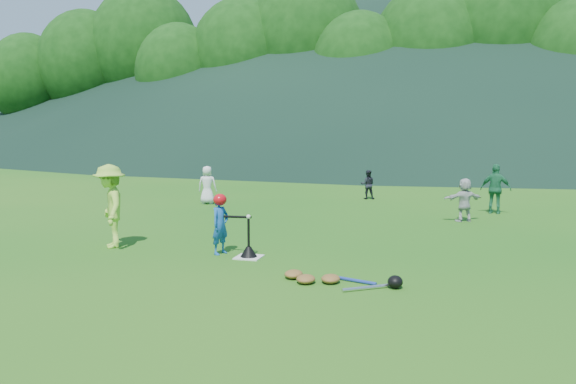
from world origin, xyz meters
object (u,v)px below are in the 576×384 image
object	(u,v)px
home_plate	(249,257)
fielder_c	(496,189)
fielder_a	(207,185)
fielder_b	(368,185)
batter_child	(220,225)
adult_coach	(110,206)
equipment_pile	(331,279)
batting_tee	(249,250)
fielder_d	(464,200)

from	to	relation	value
home_plate	fielder_c	size ratio (longest dim) A/B	0.34
fielder_a	fielder_b	xyz separation A→B (m)	(4.50, 2.51, -0.11)
batter_child	fielder_c	size ratio (longest dim) A/B	0.81
adult_coach	fielder_b	bearing A→B (deg)	119.21
fielder_c	fielder_a	bearing A→B (deg)	12.07
fielder_b	equipment_pile	world-z (taller)	fielder_b
batting_tee	batter_child	bearing A→B (deg)	167.33
fielder_b	batter_child	bearing A→B (deg)	69.84
batter_child	fielder_b	distance (m)	8.82
adult_coach	fielder_c	world-z (taller)	adult_coach
batter_child	fielder_d	world-z (taller)	batter_child
home_plate	batter_child	world-z (taller)	batter_child
adult_coach	fielder_c	size ratio (longest dim) A/B	1.20
home_plate	equipment_pile	xyz separation A→B (m)	(1.74, -1.21, 0.06)
batting_tee	equipment_pile	world-z (taller)	batting_tee
batter_child	equipment_pile	size ratio (longest dim) A/B	0.60
fielder_c	equipment_pile	distance (m)	8.41
home_plate	fielder_d	size ratio (longest dim) A/B	0.42
fielder_c	fielder_d	distance (m)	1.77
batter_child	home_plate	bearing A→B (deg)	-84.54
batting_tee	fielder_c	bearing A→B (deg)	55.59
fielder_a	fielder_b	distance (m)	5.15
batter_child	fielder_a	xyz separation A→B (m)	(-3.06, 6.20, 0.03)
batting_tee	adult_coach	bearing A→B (deg)	178.31
home_plate	fielder_c	world-z (taller)	fielder_c
home_plate	adult_coach	xyz separation A→B (m)	(-2.85, 0.08, 0.79)
batter_child	batting_tee	xyz separation A→B (m)	(0.60, -0.13, -0.41)
home_plate	fielder_a	distance (m)	7.33
home_plate	fielder_a	xyz separation A→B (m)	(-3.66, 6.33, 0.57)
fielder_b	batting_tee	bearing A→B (deg)	73.78
home_plate	equipment_pile	world-z (taller)	equipment_pile
batter_child	batting_tee	world-z (taller)	batter_child
adult_coach	home_plate	bearing A→B (deg)	50.39
home_plate	batting_tee	distance (m)	0.12
batter_child	equipment_pile	distance (m)	2.73
fielder_c	batting_tee	distance (m)	8.12
adult_coach	fielder_c	xyz separation A→B (m)	(7.43, 6.60, -0.13)
fielder_d	fielder_c	bearing A→B (deg)	-146.95
equipment_pile	adult_coach	bearing A→B (deg)	164.29
fielder_b	fielder_d	xyz separation A→B (m)	(2.91, -3.71, 0.07)
home_plate	equipment_pile	bearing A→B (deg)	-34.80
batter_child	batting_tee	size ratio (longest dim) A/B	1.59
adult_coach	fielder_a	size ratio (longest dim) A/B	1.39
fielder_c	batting_tee	bearing A→B (deg)	65.21
home_plate	fielder_b	bearing A→B (deg)	84.55
fielder_a	fielder_d	xyz separation A→B (m)	(7.41, -1.21, -0.04)
adult_coach	equipment_pile	bearing A→B (deg)	36.37
equipment_pile	fielder_a	bearing A→B (deg)	125.59
fielder_c	equipment_pile	size ratio (longest dim) A/B	0.74
fielder_a	fielder_b	world-z (taller)	fielder_a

